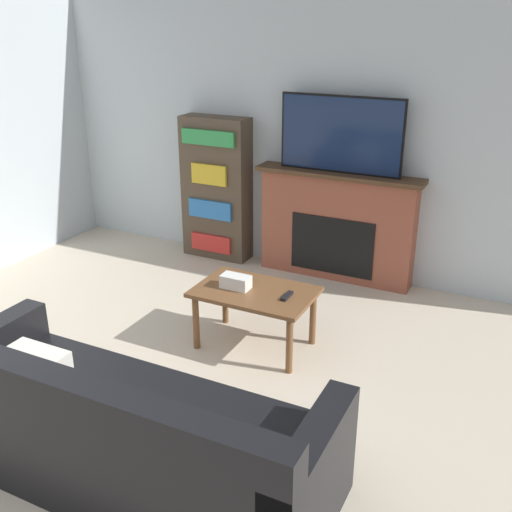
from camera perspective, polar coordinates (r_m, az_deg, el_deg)
wall_back at (r=5.75m, az=4.85°, el=11.72°), size 6.32×0.06×2.70m
fireplace at (r=5.70m, az=7.68°, el=2.91°), size 1.57×0.28×1.04m
tv at (r=5.46m, az=8.07°, el=11.37°), size 1.14×0.03×0.69m
couch at (r=3.44m, az=-12.49°, el=-16.28°), size 2.28×0.87×0.82m
coffee_table at (r=4.49m, az=-0.12°, el=-4.06°), size 0.89×0.57×0.47m
tissue_box at (r=4.48m, az=-1.95°, el=-2.47°), size 0.22×0.12×0.10m
remote_control at (r=4.35m, az=2.97°, el=-3.82°), size 0.04×0.15×0.02m
bookshelf at (r=6.13m, az=-3.80°, el=6.40°), size 0.70×0.29×1.45m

